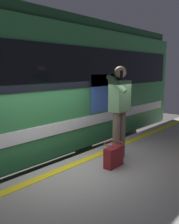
% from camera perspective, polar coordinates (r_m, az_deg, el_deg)
% --- Properties ---
extents(ground_plane, '(23.70, 23.70, 0.00)m').
position_cam_1_polar(ground_plane, '(5.23, -5.82, -22.20)').
color(ground_plane, '#4C4742').
extents(safety_line, '(14.58, 0.16, 0.01)m').
position_cam_1_polar(safety_line, '(4.54, -3.42, -11.88)').
color(safety_line, yellow).
rests_on(safety_line, platform).
extents(track_rail_near, '(19.35, 0.08, 0.16)m').
position_cam_1_polar(track_rail_near, '(6.00, -13.95, -17.08)').
color(track_rail_near, slate).
rests_on(track_rail_near, ground).
extents(train_carriage, '(10.50, 2.84, 3.79)m').
position_cam_1_polar(train_carriage, '(6.04, -17.90, 6.16)').
color(train_carriage, '#2D723F').
rests_on(train_carriage, ground).
extents(passenger, '(0.57, 0.55, 1.74)m').
position_cam_1_polar(passenger, '(4.64, 6.89, 1.71)').
color(passenger, brown).
rests_on(passenger, platform).
extents(handbag, '(0.39, 0.35, 0.42)m').
position_cam_1_polar(handbag, '(4.38, 5.59, -10.00)').
color(handbag, maroon).
rests_on(handbag, platform).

